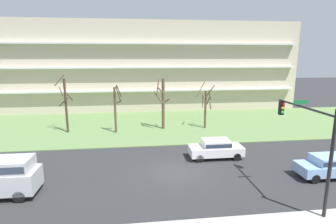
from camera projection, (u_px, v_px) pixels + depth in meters
The scene contains 10 objects.
ground at pixel (176, 173), 19.78m from camera, with size 160.00×160.00×0.00m, color #2D2D30.
grass_lawn_strip at pixel (159, 125), 33.38m from camera, with size 80.00×16.00×0.08m, color #66844C.
apartment_building at pixel (151, 66), 45.11m from camera, with size 44.97×11.89×13.44m.
tree_far_left at pixel (66, 104), 29.41m from camera, with size 1.74×1.72×6.35m.
tree_left at pixel (116, 108), 29.35m from camera, with size 0.90×1.53×5.44m.
tree_center at pixel (163, 102), 30.89m from camera, with size 1.85×1.91×5.84m.
tree_right at pixel (206, 106), 31.35m from camera, with size 2.05×1.90×5.40m.
sedan_blue_center_left at pixel (329, 165), 18.92m from camera, with size 4.41×1.81×1.57m.
sedan_white_center_right at pixel (216, 148), 22.48m from camera, with size 4.41×1.82×1.57m.
traffic_signal_mast at pixel (309, 135), 15.17m from camera, with size 0.90×5.33×5.86m.
Camera 1 is at (-2.87, -18.25, 8.36)m, focal length 29.03 mm.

